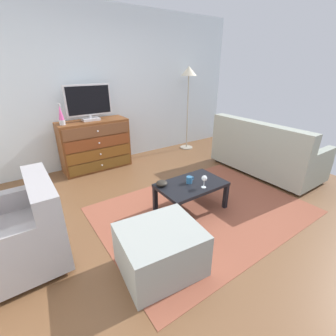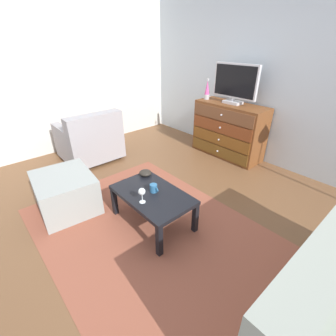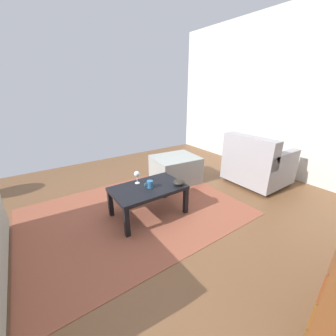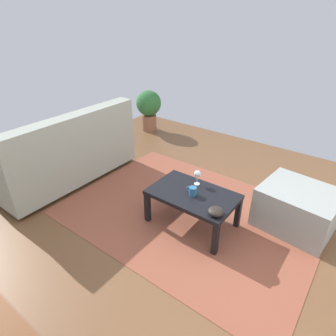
% 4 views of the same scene
% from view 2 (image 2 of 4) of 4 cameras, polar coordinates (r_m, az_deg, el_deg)
% --- Properties ---
extents(ground_plane, '(5.57, 4.98, 0.05)m').
position_cam_2_polar(ground_plane, '(2.77, -3.39, -11.50)').
color(ground_plane, brown).
extents(wall_accent_rear, '(5.57, 0.12, 2.68)m').
position_cam_2_polar(wall_accent_rear, '(3.93, 24.44, 20.13)').
color(wall_accent_rear, silver).
rests_on(wall_accent_rear, ground_plane).
extents(wall_plain_left, '(0.12, 4.98, 2.68)m').
position_cam_2_polar(wall_plain_left, '(4.45, -26.22, 20.50)').
color(wall_plain_left, silver).
rests_on(wall_plain_left, ground_plane).
extents(area_rug, '(2.60, 1.90, 0.01)m').
position_cam_2_polar(area_rug, '(2.54, -4.18, -15.08)').
color(area_rug, brown).
rests_on(area_rug, ground_plane).
extents(dresser, '(1.16, 0.49, 0.87)m').
position_cam_2_polar(dresser, '(4.08, 14.34, 8.78)').
color(dresser, brown).
rests_on(dresser, ground_plane).
extents(tv, '(0.75, 0.18, 0.58)m').
position_cam_2_polar(tv, '(3.93, 15.83, 19.10)').
color(tv, silver).
rests_on(tv, dresser).
extents(lava_lamp, '(0.09, 0.09, 0.33)m').
position_cam_2_polar(lava_lamp, '(4.18, 9.40, 17.99)').
color(lava_lamp, '#B7B7BC').
rests_on(lava_lamp, dresser).
extents(coffee_table, '(0.85, 0.53, 0.38)m').
position_cam_2_polar(coffee_table, '(2.46, -3.76, -7.00)').
color(coffee_table, black).
rests_on(coffee_table, ground_plane).
extents(wine_glass, '(0.07, 0.07, 0.16)m').
position_cam_2_polar(wine_glass, '(2.25, -6.31, -5.77)').
color(wine_glass, silver).
rests_on(wine_glass, coffee_table).
extents(mug, '(0.11, 0.08, 0.08)m').
position_cam_2_polar(mug, '(2.43, -3.47, -4.87)').
color(mug, '#2B6391').
rests_on(mug, coffee_table).
extents(bowl_decorative, '(0.14, 0.14, 0.06)m').
position_cam_2_polar(bowl_decorative, '(2.73, -5.48, -1.17)').
color(bowl_decorative, black).
rests_on(bowl_decorative, coffee_table).
extents(armchair, '(0.80, 0.84, 0.81)m').
position_cam_2_polar(armchair, '(4.01, -18.20, 6.35)').
color(armchair, '#332319').
rests_on(armchair, ground_plane).
extents(ottoman, '(0.76, 0.67, 0.43)m').
position_cam_2_polar(ottoman, '(2.97, -23.39, -5.41)').
color(ottoman, '#949A96').
rests_on(ottoman, ground_plane).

